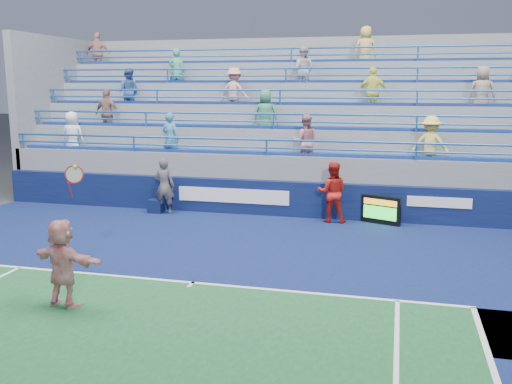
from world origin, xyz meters
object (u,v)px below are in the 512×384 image
(tennis_player, at_px, (63,263))
(line_judge, at_px, (164,186))
(judge_chair, at_px, (156,205))
(serve_speed_board, at_px, (381,210))
(ball_girl, at_px, (332,192))

(tennis_player, distance_m, line_judge, 7.74)
(judge_chair, distance_m, tennis_player, 7.86)
(serve_speed_board, relative_size, ball_girl, 0.64)
(judge_chair, xyz_separation_m, ball_girl, (5.59, 0.09, 0.65))
(tennis_player, xyz_separation_m, line_judge, (-1.26, 7.64, 0.06))
(line_judge, bearing_deg, ball_girl, 175.66)
(tennis_player, bearing_deg, ball_girl, 62.65)
(serve_speed_board, bearing_deg, tennis_player, -124.72)
(serve_speed_board, relative_size, judge_chair, 1.48)
(ball_girl, bearing_deg, line_judge, -2.98)
(tennis_player, height_order, ball_girl, tennis_player)
(line_judge, relative_size, ball_girl, 0.98)
(line_judge, distance_m, ball_girl, 5.28)
(serve_speed_board, xyz_separation_m, ball_girl, (-1.43, -0.09, 0.49))
(serve_speed_board, height_order, line_judge, line_judge)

